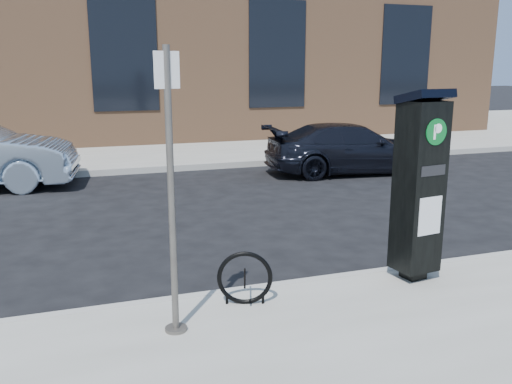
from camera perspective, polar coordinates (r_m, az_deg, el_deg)
name	(u,v)px	position (r m, az deg, el deg)	size (l,w,h in m)	color
ground	(245,300)	(6.23, -1.20, -11.30)	(120.00, 120.00, 0.00)	black
sidewalk_far	(123,140)	(19.65, -13.82, 5.30)	(60.00, 12.00, 0.15)	gray
curb_near	(245,295)	(6.18, -1.15, -10.74)	(60.00, 0.12, 0.16)	#9E9B93
curb_far	(146,170)	(13.77, -11.45, 2.29)	(60.00, 0.12, 0.16)	#9E9B93
building	(110,26)	(22.53, -15.15, 16.55)	(28.00, 10.05, 8.25)	#906241
parking_kiosk	(419,184)	(6.39, 16.79, 0.80)	(0.56, 0.51, 2.19)	black
sign_pole	(171,197)	(4.86, -8.90, -0.51)	(0.23, 0.21, 2.60)	#615A55
bike_rack	(245,278)	(5.67, -1.19, -9.07)	(0.56, 0.22, 0.58)	black
car_dark	(351,148)	(13.64, 9.94, 4.56)	(1.73, 4.25, 1.23)	black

